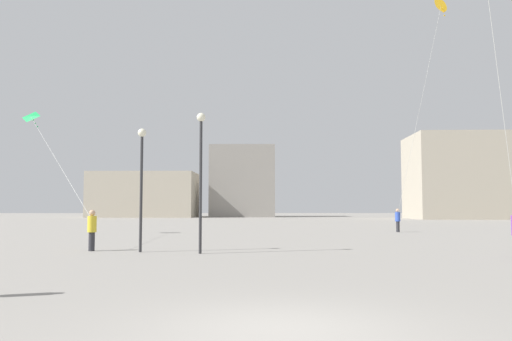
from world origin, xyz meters
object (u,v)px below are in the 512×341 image
object	(u,v)px
lamppost_east	(201,160)
building_left_hall	(145,195)
building_centre_hall	(243,182)
building_right_hall	(470,177)
person_in_yellow	(92,228)
lamppost_west	(142,169)
person_in_blue	(398,219)
kite_amber_diamond	(441,7)
kite_emerald_delta	(32,119)

from	to	relation	value
lamppost_east	building_left_hall	bearing A→B (deg)	102.49
building_centre_hall	building_right_hall	distance (m)	40.26
building_left_hall	person_in_yellow	bearing A→B (deg)	-80.84
building_centre_hall	lamppost_west	xyz separation A→B (m)	(-3.93, -77.28, -3.21)
building_left_hall	building_right_hall	bearing A→B (deg)	-15.56
building_right_hall	lamppost_east	distance (m)	70.75
building_left_hall	lamppost_west	bearing A→B (deg)	-79.27
person_in_yellow	building_right_hall	world-z (taller)	building_right_hall
building_right_hall	person_in_blue	bearing A→B (deg)	-119.66
kite_amber_diamond	building_right_hall	xyz separation A→B (m)	(22.94, 48.66, -8.13)
person_in_blue	kite_emerald_delta	size ratio (longest dim) A/B	0.13
kite_amber_diamond	building_left_hall	size ratio (longest dim) A/B	0.73
building_centre_hall	kite_emerald_delta	bearing A→B (deg)	-102.12
building_centre_hall	building_right_hall	size ratio (longest dim) A/B	0.70
lamppost_west	kite_amber_diamond	bearing A→B (deg)	31.97
person_in_blue	lamppost_west	xyz separation A→B (m)	(-15.76, -16.81, 2.50)
person_in_blue	building_right_hall	distance (m)	49.17
building_right_hall	kite_emerald_delta	bearing A→B (deg)	-137.06
person_in_blue	kite_amber_diamond	bearing A→B (deg)	-24.92
building_left_hall	building_right_hall	distance (m)	56.11
person_in_yellow	lamppost_east	size ratio (longest dim) A/B	0.31
person_in_yellow	lamppost_west	bearing A→B (deg)	82.95
kite_amber_diamond	person_in_blue	bearing A→B (deg)	101.19
kite_emerald_delta	building_right_hall	distance (m)	68.09
building_centre_hall	lamppost_east	world-z (taller)	building_centre_hall
kite_emerald_delta	lamppost_east	world-z (taller)	kite_emerald_delta
building_left_hall	lamppost_east	world-z (taller)	building_left_hall
person_in_yellow	building_centre_hall	bearing A→B (deg)	-176.30
building_left_hall	building_centre_hall	world-z (taller)	building_centre_hall
kite_amber_diamond	building_right_hall	bearing A→B (deg)	64.76
person_in_blue	building_right_hall	bearing A→B (deg)	114.23
person_in_blue	building_centre_hall	xyz separation A→B (m)	(-11.83, 60.47, 5.71)
person_in_yellow	building_left_hall	xyz separation A→B (m)	(-11.88, 73.70, 3.11)
person_in_blue	lamppost_west	size ratio (longest dim) A/B	0.34
kite_emerald_delta	lamppost_east	size ratio (longest dim) A/B	2.31
kite_amber_diamond	building_centre_hall	world-z (taller)	kite_amber_diamond
person_in_yellow	building_left_hall	size ratio (longest dim) A/B	0.09
person_in_blue	kite_amber_diamond	xyz separation A→B (m)	(1.23, -6.21, 13.79)
person_in_blue	person_in_yellow	bearing A→B (deg)	-84.03
kite_amber_diamond	building_centre_hall	distance (m)	68.42
person_in_yellow	building_left_hall	bearing A→B (deg)	-162.58
building_left_hall	building_centre_hall	bearing A→B (deg)	9.40
lamppost_west	building_right_hall	bearing A→B (deg)	56.03
kite_emerald_delta	building_right_hall	world-z (taller)	building_right_hall
lamppost_west	lamppost_east	bearing A→B (deg)	-16.34
building_right_hall	building_centre_hall	bearing A→B (deg)	153.41
kite_emerald_delta	building_centre_hall	world-z (taller)	building_centre_hall
lamppost_west	building_left_hall	bearing A→B (deg)	100.73
lamppost_east	kite_emerald_delta	bearing A→B (deg)	132.43
kite_amber_diamond	building_centre_hall	size ratio (longest dim) A/B	1.06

